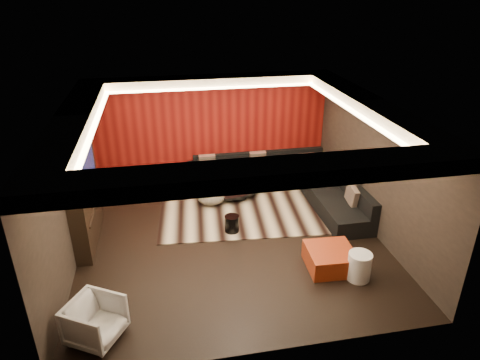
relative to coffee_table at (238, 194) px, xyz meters
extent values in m
cube|color=black|center=(-0.47, -1.77, -0.13)|extent=(6.00, 6.00, 0.02)
cube|color=silver|center=(-0.47, -1.77, 2.69)|extent=(6.00, 6.00, 0.02)
cube|color=black|center=(-0.47, 1.24, 1.28)|extent=(6.00, 0.02, 2.80)
cube|color=black|center=(-3.48, -1.77, 1.28)|extent=(0.02, 6.00, 2.80)
cube|color=black|center=(2.54, -1.77, 1.28)|extent=(0.02, 6.00, 2.80)
cube|color=#6B0C0A|center=(-0.47, 1.20, 1.28)|extent=(5.98, 0.05, 2.78)
cube|color=silver|center=(-0.47, 0.93, 2.57)|extent=(6.00, 0.60, 0.22)
cube|color=silver|center=(-0.47, -4.47, 2.57)|extent=(6.00, 0.60, 0.22)
cube|color=silver|center=(-3.17, -1.77, 2.57)|extent=(0.60, 4.80, 0.22)
cube|color=silver|center=(2.23, -1.77, 2.57)|extent=(0.60, 4.80, 0.22)
cube|color=#FFD899|center=(-0.47, 0.59, 2.48)|extent=(4.80, 0.08, 0.04)
cube|color=#FFD899|center=(-0.47, -4.13, 2.48)|extent=(4.80, 0.08, 0.04)
cube|color=#FFD899|center=(-2.83, -1.77, 2.48)|extent=(0.08, 4.80, 0.04)
cube|color=#FFD899|center=(1.89, -1.77, 2.48)|extent=(0.08, 4.80, 0.04)
cube|color=black|center=(-3.32, -1.17, 0.98)|extent=(0.30, 2.00, 2.20)
cube|color=black|center=(-3.16, -1.17, 1.33)|extent=(0.04, 1.30, 0.80)
cube|color=black|center=(-3.16, -1.17, 0.58)|extent=(0.04, 1.60, 0.04)
cube|color=#C1AE8D|center=(0.13, -0.38, -0.11)|extent=(4.23, 3.31, 0.02)
cylinder|color=black|center=(0.00, 0.00, 0.00)|extent=(1.57, 1.57, 0.20)
cylinder|color=black|center=(-0.40, -1.49, 0.08)|extent=(0.35, 0.35, 0.36)
ellipsoid|color=beige|center=(-0.67, -0.16, 0.08)|extent=(0.89, 0.89, 0.37)
cylinder|color=white|center=(1.55, -3.45, 0.14)|extent=(0.45, 0.45, 0.52)
cube|color=maroon|center=(1.18, -3.04, 0.07)|extent=(0.88, 0.88, 0.38)
imported|color=silver|center=(-2.88, -4.05, 0.21)|extent=(0.99, 0.98, 0.66)
cube|color=black|center=(0.78, 0.78, 0.08)|extent=(3.50, 0.90, 0.40)
cube|color=black|center=(0.78, 1.13, 0.45)|extent=(3.50, 0.20, 0.35)
cube|color=black|center=(2.08, -0.97, 0.08)|extent=(0.90, 2.60, 0.40)
cube|color=black|center=(2.43, -0.97, 0.45)|extent=(0.20, 2.60, 0.35)
cube|color=black|center=(-1.02, 0.78, 0.18)|extent=(0.20, 0.90, 0.60)
cube|color=tan|center=(0.69, 0.91, 0.50)|extent=(0.42, 0.20, 0.44)
cube|color=tan|center=(-0.63, 0.94, 0.50)|extent=(0.42, 0.20, 0.44)
cube|color=tan|center=(2.25, -0.40, 0.50)|extent=(0.12, 0.50, 0.50)
cube|color=tan|center=(2.26, -1.48, 0.50)|extent=(0.12, 0.50, 0.50)
cube|color=tan|center=(1.90, 0.55, 0.50)|extent=(0.42, 0.20, 0.44)
camera|label=1|loc=(-1.69, -9.15, 4.75)|focal=32.00mm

